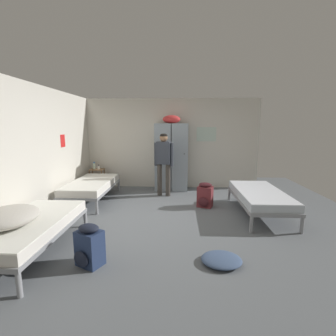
% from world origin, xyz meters
% --- Properties ---
extents(ground_plane, '(7.87, 7.87, 0.00)m').
position_xyz_m(ground_plane, '(0.00, 0.00, 0.00)').
color(ground_plane, slate).
extents(room_backdrop, '(4.95, 4.98, 2.55)m').
position_xyz_m(room_backdrop, '(-1.22, 1.25, 1.28)').
color(room_backdrop, beige).
rests_on(room_backdrop, ground_plane).
extents(locker_bank, '(0.90, 0.55, 2.07)m').
position_xyz_m(locker_bank, '(0.01, 2.18, 0.97)').
color(locker_bank, '#8C99A3').
rests_on(locker_bank, ground_plane).
extents(shelf_unit, '(0.38, 0.30, 0.57)m').
position_xyz_m(shelf_unit, '(-2.12, 2.18, 0.35)').
color(shelf_unit, '#99704C').
rests_on(shelf_unit, ground_plane).
extents(bed_right, '(0.90, 1.90, 0.49)m').
position_xyz_m(bed_right, '(1.87, 0.30, 0.38)').
color(bed_right, gray).
rests_on(bed_right, ground_plane).
extents(bed_left_rear, '(0.90, 1.90, 0.49)m').
position_xyz_m(bed_left_rear, '(-1.87, 1.03, 0.38)').
color(bed_left_rear, gray).
rests_on(bed_left_rear, ground_plane).
extents(bed_left_front, '(0.90, 1.90, 0.49)m').
position_xyz_m(bed_left_front, '(-1.87, -1.43, 0.38)').
color(bed_left_front, gray).
rests_on(bed_left_front, ground_plane).
extents(bedding_heap, '(0.72, 0.81, 0.24)m').
position_xyz_m(bedding_heap, '(-2.01, -1.63, 0.61)').
color(bedding_heap, '#B7B2A8').
rests_on(bedding_heap, bed_left_front).
extents(person_traveler, '(0.49, 0.28, 1.60)m').
position_xyz_m(person_traveler, '(-0.17, 1.55, 0.96)').
color(person_traveler, '#3D3833').
rests_on(person_traveler, ground_plane).
extents(water_bottle, '(0.07, 0.07, 0.20)m').
position_xyz_m(water_bottle, '(-2.20, 2.20, 0.66)').
color(water_bottle, silver).
rests_on(water_bottle, shelf_unit).
extents(lotion_bottle, '(0.06, 0.06, 0.13)m').
position_xyz_m(lotion_bottle, '(-2.05, 2.14, 0.63)').
color(lotion_bottle, white).
rests_on(lotion_bottle, shelf_unit).
extents(backpack_navy, '(0.39, 0.41, 0.55)m').
position_xyz_m(backpack_navy, '(-0.93, -1.71, 0.26)').
color(backpack_navy, navy).
rests_on(backpack_navy, ground_plane).
extents(backpack_maroon, '(0.38, 0.40, 0.55)m').
position_xyz_m(backpack_maroon, '(0.80, 0.69, 0.26)').
color(backpack_maroon, maroon).
rests_on(backpack_maroon, ground_plane).
extents(clothes_pile_denim, '(0.54, 0.48, 0.10)m').
position_xyz_m(clothes_pile_denim, '(0.79, -1.60, 0.05)').
color(clothes_pile_denim, '#42567A').
rests_on(clothes_pile_denim, ground_plane).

